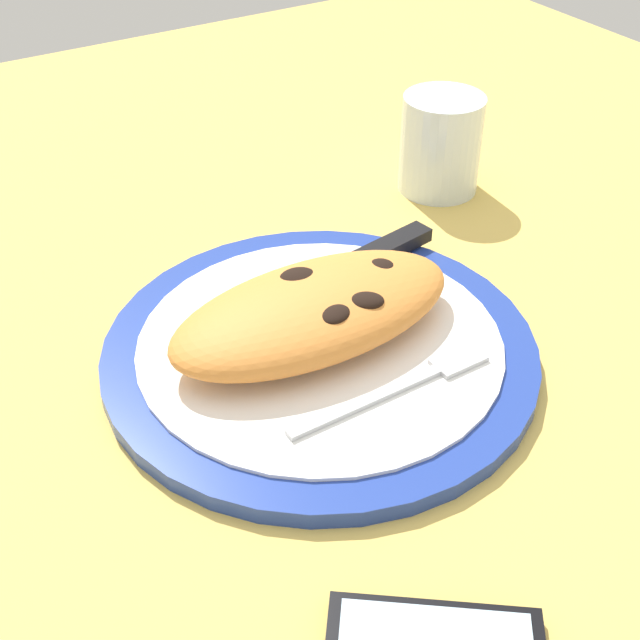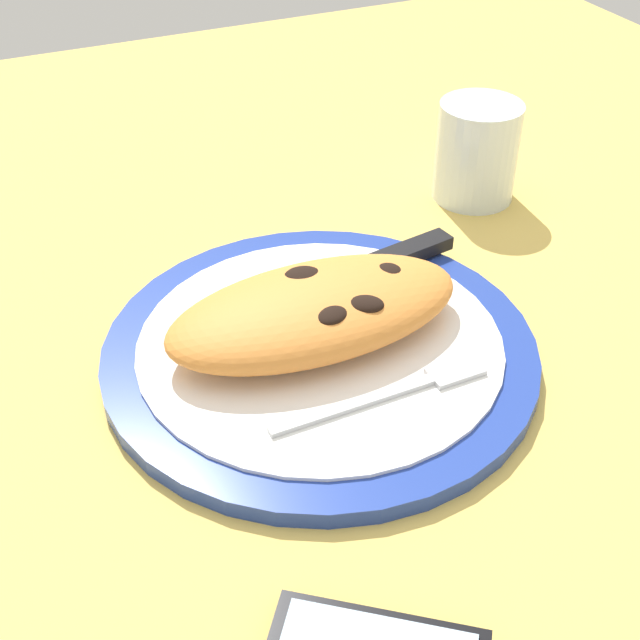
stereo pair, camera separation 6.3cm
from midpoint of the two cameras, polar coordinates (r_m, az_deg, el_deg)
name	(u,v)px [view 2 (the right image)]	position (r cm, az deg, el deg)	size (l,w,h in cm)	color
ground_plane	(320,373)	(66.52, 2.73, -3.64)	(150.00, 150.00, 3.00)	#DBB756
plate	(320,350)	(65.05, 2.78, -2.11)	(32.93, 32.93, 1.65)	#233D99
calzone	(318,310)	(63.89, 2.73, 0.59)	(23.09, 11.41, 4.47)	orange
fork	(399,390)	(60.57, 8.30, -4.75)	(16.49, 2.26, 0.40)	silver
knife	(375,266)	(72.16, 6.19, 3.50)	(22.20, 5.34, 1.20)	silver
water_glass	(476,158)	(86.50, 12.46, 10.42)	(7.97, 7.97, 9.67)	silver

